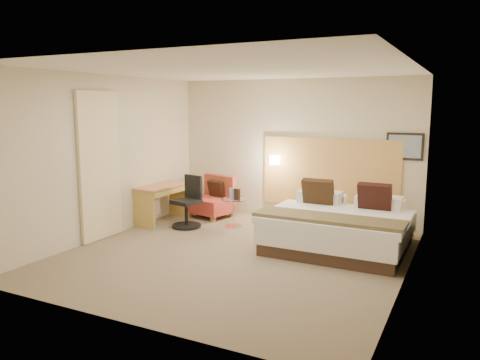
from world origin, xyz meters
The scene contains 20 objects.
floor centered at (0.00, 0.00, -0.01)m, with size 4.80×5.00×0.02m, color #7B6A53.
ceiling centered at (0.00, 0.00, 2.71)m, with size 4.80×5.00×0.02m, color silver.
wall_back centered at (0.00, 2.51, 1.35)m, with size 4.80×0.02×2.70m, color beige.
wall_front centered at (0.00, -2.51, 1.35)m, with size 4.80×0.02×2.70m, color beige.
wall_left centered at (-2.41, 0.00, 1.35)m, with size 0.02×5.00×2.70m, color beige.
wall_right centered at (2.41, 0.00, 1.35)m, with size 0.02×5.00×2.70m, color beige.
headboard_panel centered at (0.70, 2.47, 0.95)m, with size 2.60×0.04×1.30m, color tan.
art_frame centered at (2.02, 2.48, 1.50)m, with size 0.62×0.03×0.47m, color black.
art_canvas centered at (2.02, 2.46, 1.50)m, with size 0.54×0.01×0.39m, color gray.
lamp_arm centered at (-0.35, 2.42, 1.15)m, with size 0.02×0.02×0.12m, color silver.
lamp_shade centered at (-0.35, 2.36, 1.15)m, with size 0.15×0.15×0.15m, color #FDECC5.
curtain centered at (-2.36, -0.25, 1.22)m, with size 0.06×0.90×2.42m, color beige.
bottle_a centered at (-0.83, 1.45, 0.61)m, with size 0.06×0.06×0.19m, color #8CB3D9.
bottle_b centered at (-0.77, 1.46, 0.61)m, with size 0.06×0.06×0.19m, color #9BB1F0.
menu_folder centered at (-0.66, 1.35, 0.62)m, with size 0.12×0.05×0.21m, color black.
bed centered at (1.30, 1.05, 0.33)m, with size 2.13×2.04×1.02m.
lounge_chair centered at (-1.50, 1.95, 0.32)m, with size 0.89×0.82×0.81m.
side_table centered at (-0.75, 1.41, 0.29)m, with size 0.59×0.59×0.52m.
desk centered at (-2.11, 1.13, 0.56)m, with size 0.57×1.16×0.71m.
desk_chair centered at (-1.50, 1.03, 0.38)m, with size 0.62×0.62×0.93m.
Camera 1 is at (3.06, -6.00, 2.20)m, focal length 35.00 mm.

